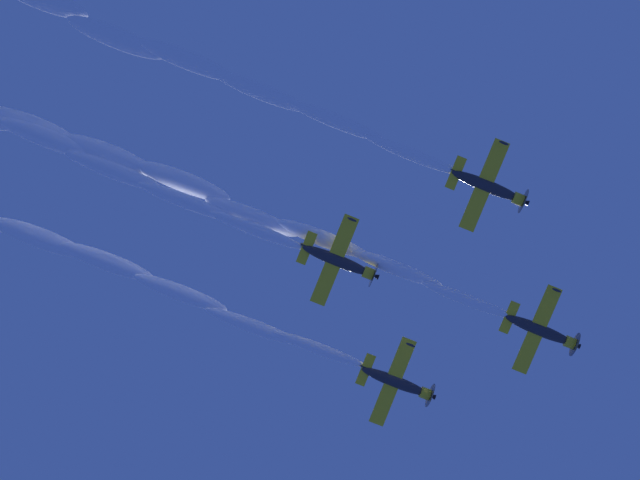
{
  "coord_description": "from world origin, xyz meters",
  "views": [
    {
      "loc": [
        15.1,
        -31.88,
        2.07
      ],
      "look_at": [
        -3.7,
        -21.51,
        95.91
      ],
      "focal_mm": 61.79,
      "sensor_mm": 36.0,
      "label": 1
    }
  ],
  "objects": [
    {
      "name": "smoke_trail_lead",
      "position": [
        -6.64,
        -47.81,
        95.96
      ],
      "size": [
        9.9,
        69.14,
        4.99
      ],
      "color": "white"
    },
    {
      "name": "airplane_slot_tail",
      "position": [
        -4.05,
        -19.42,
        93.49
      ],
      "size": [
        8.16,
        7.27,
        2.59
      ],
      "color": "#232328"
    },
    {
      "name": "airplane_lead",
      "position": [
        -1.05,
        -0.89,
        93.81
      ],
      "size": [
        8.17,
        7.26,
        2.73
      ],
      "color": "#232328"
    },
    {
      "name": "airplane_left_wingman",
      "position": [
        -11.3,
        -9.52,
        93.9
      ],
      "size": [
        8.11,
        7.28,
        2.56
      ],
      "color": "#232328"
    },
    {
      "name": "airplane_right_wingman",
      "position": [
        7.7,
        -11.47,
        93.74
      ],
      "size": [
        8.16,
        7.26,
        2.83
      ],
      "color": "#232328"
    }
  ]
}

